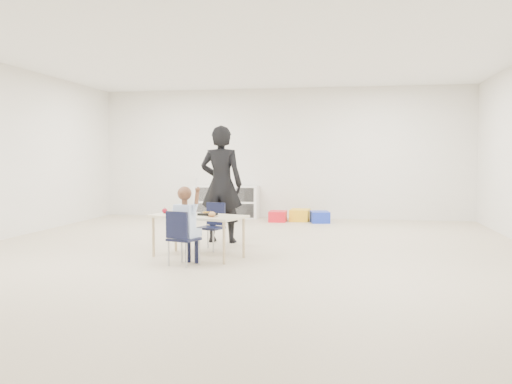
% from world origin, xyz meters
% --- Properties ---
extents(room, '(9.00, 9.02, 2.80)m').
position_xyz_m(room, '(0.00, 0.00, 1.40)').
color(room, beige).
rests_on(room, ground).
extents(table, '(1.34, 0.96, 0.55)m').
position_xyz_m(table, '(-0.51, -0.38, 0.28)').
color(table, beige).
rests_on(table, ground).
extents(chair_near, '(0.40, 0.39, 0.67)m').
position_xyz_m(chair_near, '(-0.53, -0.92, 0.33)').
color(chair_near, black).
rests_on(chair_near, ground).
extents(chair_far, '(0.40, 0.39, 0.67)m').
position_xyz_m(chair_far, '(-0.48, 0.17, 0.33)').
color(chair_far, black).
rests_on(chair_far, ground).
extents(child, '(0.56, 0.56, 1.05)m').
position_xyz_m(child, '(-0.53, -0.92, 0.52)').
color(child, '#BCD5FF').
rests_on(child, chair_near).
extents(lunch_tray_near, '(0.26, 0.22, 0.03)m').
position_xyz_m(lunch_tray_near, '(-0.37, -0.40, 0.57)').
color(lunch_tray_near, black).
rests_on(lunch_tray_near, table).
extents(lunch_tray_far, '(0.26, 0.22, 0.03)m').
position_xyz_m(lunch_tray_far, '(-0.79, -0.19, 0.57)').
color(lunch_tray_far, black).
rests_on(lunch_tray_far, table).
extents(milk_carton, '(0.09, 0.09, 0.10)m').
position_xyz_m(milk_carton, '(-0.57, -0.51, 0.60)').
color(milk_carton, white).
rests_on(milk_carton, table).
extents(bread_roll, '(0.09, 0.09, 0.07)m').
position_xyz_m(bread_roll, '(-0.27, -0.56, 0.59)').
color(bread_roll, tan).
rests_on(bread_roll, table).
extents(apple_near, '(0.07, 0.07, 0.07)m').
position_xyz_m(apple_near, '(-0.59, -0.28, 0.59)').
color(apple_near, maroon).
rests_on(apple_near, table).
extents(apple_far, '(0.07, 0.07, 0.07)m').
position_xyz_m(apple_far, '(-1.00, -0.26, 0.59)').
color(apple_far, maroon).
rests_on(apple_far, table).
extents(cubby_shelf, '(1.40, 0.40, 0.70)m').
position_xyz_m(cubby_shelf, '(-1.20, 4.28, 0.35)').
color(cubby_shelf, white).
rests_on(cubby_shelf, ground).
extents(adult, '(0.67, 0.46, 1.79)m').
position_xyz_m(adult, '(-0.51, 0.91, 0.90)').
color(adult, black).
rests_on(adult, ground).
extents(bin_red, '(0.35, 0.45, 0.22)m').
position_xyz_m(bin_red, '(-0.01, 3.78, 0.11)').
color(bin_red, red).
rests_on(bin_red, ground).
extents(bin_yellow, '(0.41, 0.51, 0.24)m').
position_xyz_m(bin_yellow, '(0.43, 3.98, 0.12)').
color(bin_yellow, yellow).
rests_on(bin_yellow, ground).
extents(bin_blue, '(0.44, 0.52, 0.23)m').
position_xyz_m(bin_blue, '(0.85, 3.76, 0.11)').
color(bin_blue, '#1831BA').
rests_on(bin_blue, ground).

